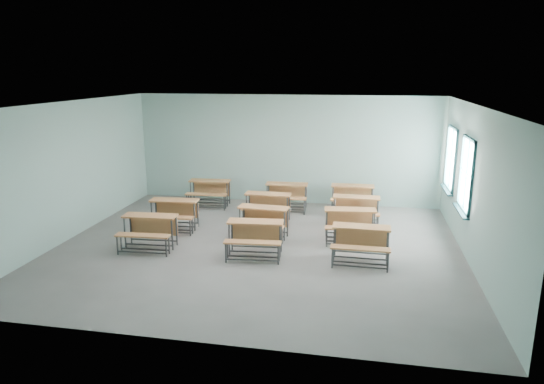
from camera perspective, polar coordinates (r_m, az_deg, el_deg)
The scene contains 12 objects.
room at distance 10.57m, azimuth -1.33°, elevation 1.64°, with size 9.04×8.04×3.24m.
desk_unit_r0c0 at distance 11.14m, azimuth -14.30°, elevation -4.01°, with size 1.24×0.87×0.75m.
desk_unit_r0c1 at distance 10.39m, azimuth -2.04°, elevation -4.88°, with size 1.26×0.90×0.75m.
desk_unit_r0c2 at distance 10.22m, azimuth 10.42°, elevation -5.45°, with size 1.20×0.81×0.75m.
desk_unit_r1c0 at distance 12.32m, azimuth -11.53°, elevation -2.10°, with size 1.25×0.89×0.75m.
desk_unit_r1c1 at distance 11.44m, azimuth -1.13°, elevation -3.07°, with size 1.25×0.88×0.75m.
desk_unit_r1c2 at distance 11.41m, azimuth 9.20°, elevation -3.31°, with size 1.27×0.91×0.75m.
desk_unit_r2c1 at distance 12.68m, azimuth -0.58°, elevation -1.35°, with size 1.21×0.82×0.75m.
desk_unit_r2c2 at distance 12.55m, azimuth 9.86°, elevation -1.72°, with size 1.19×0.80×0.75m.
desk_unit_r3c0 at distance 14.33m, azimuth -7.40°, elevation 0.36°, with size 1.24×0.87×0.75m.
desk_unit_r3c1 at distance 13.80m, azimuth 1.71°, elevation -0.06°, with size 1.23×0.86×0.75m.
desk_unit_r3c2 at distance 13.77m, azimuth 9.45°, elevation -0.28°, with size 1.21×0.83×0.75m.
Camera 1 is at (2.24, -10.05, 3.89)m, focal length 32.00 mm.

